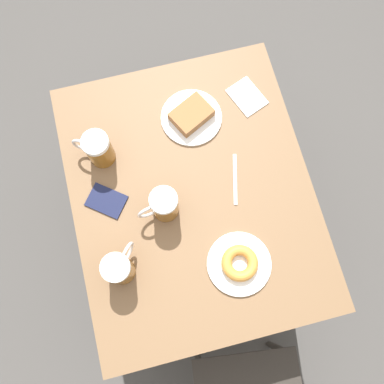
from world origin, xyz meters
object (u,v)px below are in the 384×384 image
at_px(beer_mug_left, 164,205).
at_px(passport_near_edge, 106,201).
at_px(beer_mug_center, 119,268).
at_px(beer_mug_right, 98,149).
at_px(plate_with_cake, 191,116).
at_px(plate_with_donut, 239,263).
at_px(fork, 235,179).
at_px(napkin_folded, 247,97).

distance_m(beer_mug_left, passport_near_edge, 0.21).
relative_size(beer_mug_center, beer_mug_right, 1.00).
xyz_separation_m(plate_with_cake, beer_mug_right, (0.34, 0.06, 0.05)).
bearing_deg(plate_with_donut, beer_mug_right, -52.91).
bearing_deg(passport_near_edge, beer_mug_right, -96.12).
height_order(beer_mug_left, fork, beer_mug_left).
bearing_deg(beer_mug_right, fork, 155.41).
bearing_deg(fork, napkin_folded, -113.58).
bearing_deg(napkin_folded, fork, 66.42).
bearing_deg(beer_mug_center, plate_with_cake, -126.79).
relative_size(beer_mug_right, fork, 0.80).
relative_size(beer_mug_left, passport_near_edge, 0.94).
xyz_separation_m(plate_with_cake, fork, (-0.09, 0.26, -0.02)).
relative_size(plate_with_donut, passport_near_edge, 1.38).
height_order(beer_mug_right, napkin_folded, beer_mug_right).
height_order(plate_with_donut, beer_mug_right, beer_mug_right).
bearing_deg(plate_with_donut, passport_near_edge, -39.81).
bearing_deg(beer_mug_right, plate_with_donut, 127.09).
height_order(plate_with_cake, beer_mug_left, beer_mug_left).
bearing_deg(beer_mug_left, fork, -169.93).
distance_m(plate_with_donut, beer_mug_left, 0.31).
height_order(plate_with_cake, napkin_folded, plate_with_cake).
distance_m(plate_with_donut, beer_mug_center, 0.39).
bearing_deg(passport_near_edge, beer_mug_left, 156.87).
bearing_deg(plate_with_donut, fork, -103.28).
xyz_separation_m(beer_mug_center, fork, (-0.44, -0.21, -0.07)).
bearing_deg(plate_with_donut, beer_mug_left, -50.78).
bearing_deg(beer_mug_center, napkin_folded, -138.60).
height_order(beer_mug_left, beer_mug_right, same).
bearing_deg(plate_with_cake, plate_with_donut, 92.41).
bearing_deg(beer_mug_center, passport_near_edge, -88.62).
distance_m(beer_mug_left, beer_mug_right, 0.30).
distance_m(napkin_folded, fork, 0.32).
bearing_deg(beer_mug_right, passport_near_edge, 83.88).
xyz_separation_m(beer_mug_center, passport_near_edge, (0.01, -0.24, -0.07)).
height_order(napkin_folded, passport_near_edge, passport_near_edge).
bearing_deg(plate_with_cake, beer_mug_center, 53.21).
bearing_deg(beer_mug_left, passport_near_edge, -23.13).
distance_m(beer_mug_center, fork, 0.49).
relative_size(beer_mug_left, fork, 0.80).
height_order(plate_with_cake, passport_near_edge, plate_with_cake).
bearing_deg(fork, beer_mug_center, 25.34).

